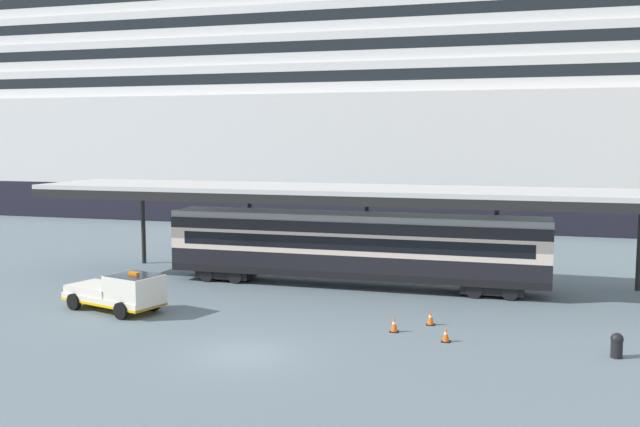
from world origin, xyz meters
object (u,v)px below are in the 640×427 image
Objects in this scene: service_truck at (121,291)px; traffic_cone_far at (394,324)px; train_carriage at (354,246)px; traffic_cone_near at (431,318)px; quay_bollard at (617,344)px; cruise_ship at (437,101)px; traffic_cone_mid at (446,335)px.

traffic_cone_far is at bearing 0.51° from service_truck.
train_carriage reaches higher than service_truck.
quay_bollard reaches higher than traffic_cone_near.
service_truck is at bearing -179.49° from traffic_cone_far.
cruise_ship reaches higher than train_carriage.
train_carriage reaches higher than traffic_cone_mid.
service_truck is 5.79× the size of quay_bollard.
train_carriage is at bearing -89.26° from cruise_ship.
train_carriage reaches higher than traffic_cone_near.
traffic_cone_far reaches higher than traffic_cone_mid.
traffic_cone_far is (3.87, -8.60, -1.97)m from train_carriage.
traffic_cone_mid is at bearing -82.36° from cruise_ship.
service_truck is at bearing -136.99° from train_carriage.
traffic_cone_mid is (0.95, -2.45, -0.03)m from traffic_cone_near.
cruise_ship is 49.11m from traffic_cone_near.
cruise_ship reaches higher than quay_bollard.
service_truck is at bearing 177.24° from traffic_cone_mid.
cruise_ship reaches higher than traffic_cone_near.
traffic_cone_mid is 2.45m from traffic_cone_far.
quay_bollard is at bearing -20.40° from traffic_cone_near.
train_carriage is 34.12× the size of traffic_cone_mid.
traffic_cone_far is at bearing 159.32° from traffic_cone_mid.
cruise_ship is 206.09× the size of traffic_cone_mid.
traffic_cone_mid is (15.50, -0.75, -0.69)m from service_truck.
traffic_cone_near is 0.71× the size of quay_bollard.
traffic_cone_far is at bearing 172.41° from quay_bollard.
cruise_ship is at bearing 95.13° from traffic_cone_far.
cruise_ship is 186.18× the size of traffic_cone_far.
cruise_ship is 22.86× the size of service_truck.
cruise_ship reaches higher than traffic_cone_far.
quay_bollard is at bearing -2.73° from service_truck.
traffic_cone_far is at bearing -84.87° from cruise_ship.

